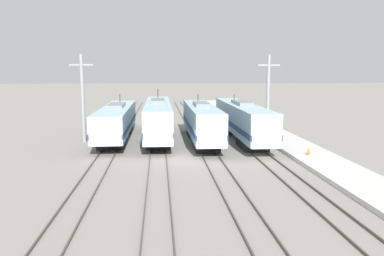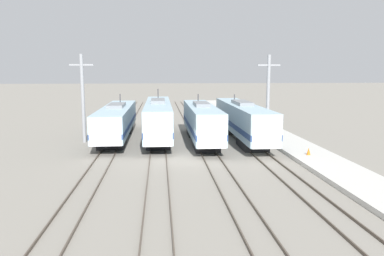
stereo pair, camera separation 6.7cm
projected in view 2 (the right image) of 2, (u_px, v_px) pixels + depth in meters
name	position (u px, v px, depth m)	size (l,w,h in m)	color
ground_plane	(185.00, 158.00, 32.64)	(400.00, 400.00, 0.00)	gray
rail_pair_far_left	(104.00, 159.00, 32.04)	(1.51, 120.00, 0.15)	#4C4238
rail_pair_center_left	(158.00, 158.00, 32.43)	(1.51, 120.00, 0.15)	#4C4238
rail_pair_center_right	(211.00, 157.00, 32.82)	(1.51, 120.00, 0.15)	#4C4238
rail_pair_far_right	(262.00, 156.00, 33.21)	(1.51, 120.00, 0.15)	#4C4238
locomotive_far_left	(116.00, 121.00, 41.49)	(3.09, 18.55, 4.77)	#232326
locomotive_center_left	(158.00, 119.00, 41.81)	(2.80, 19.85, 5.35)	#232326
locomotive_center_right	(202.00, 122.00, 39.46)	(2.79, 16.47, 4.91)	#232326
locomotive_far_right	(243.00, 120.00, 40.96)	(2.80, 19.70, 4.74)	#232326
catenary_tower_left	(83.00, 97.00, 39.24)	(2.47, 0.38, 9.28)	gray
catenary_tower_right	(268.00, 96.00, 40.93)	(2.47, 0.38, 9.28)	gray
platform	(309.00, 154.00, 33.56)	(4.00, 120.00, 0.35)	beige
traffic_cone	(309.00, 151.00, 32.35)	(0.33, 0.33, 0.63)	orange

